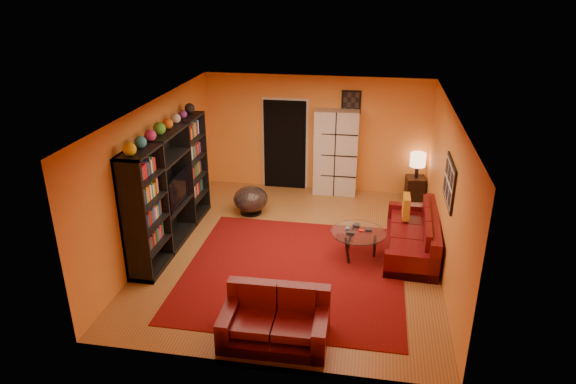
% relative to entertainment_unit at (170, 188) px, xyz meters
% --- Properties ---
extents(floor, '(6.00, 6.00, 0.00)m').
position_rel_entertainment_unit_xyz_m(floor, '(2.27, 0.00, -1.05)').
color(floor, brown).
rests_on(floor, ground).
extents(ceiling, '(6.00, 6.00, 0.00)m').
position_rel_entertainment_unit_xyz_m(ceiling, '(2.27, 0.00, 1.55)').
color(ceiling, white).
rests_on(ceiling, wall_back).
extents(wall_back, '(6.00, 0.00, 6.00)m').
position_rel_entertainment_unit_xyz_m(wall_back, '(2.27, 3.00, 0.25)').
color(wall_back, orange).
rests_on(wall_back, floor).
extents(wall_front, '(6.00, 0.00, 6.00)m').
position_rel_entertainment_unit_xyz_m(wall_front, '(2.27, -3.00, 0.25)').
color(wall_front, orange).
rests_on(wall_front, floor).
extents(wall_left, '(0.00, 6.00, 6.00)m').
position_rel_entertainment_unit_xyz_m(wall_left, '(-0.23, 0.00, 0.25)').
color(wall_left, orange).
rests_on(wall_left, floor).
extents(wall_right, '(0.00, 6.00, 6.00)m').
position_rel_entertainment_unit_xyz_m(wall_right, '(4.78, 0.00, 0.25)').
color(wall_right, orange).
rests_on(wall_right, floor).
extents(rug, '(3.60, 3.60, 0.01)m').
position_rel_entertainment_unit_xyz_m(rug, '(2.38, -0.70, -1.04)').
color(rug, '#53090A').
rests_on(rug, floor).
extents(doorway, '(0.95, 0.10, 2.04)m').
position_rel_entertainment_unit_xyz_m(doorway, '(1.57, 2.96, -0.03)').
color(doorway, black).
rests_on(doorway, floor).
extents(wall_art_right, '(0.03, 1.00, 0.70)m').
position_rel_entertainment_unit_xyz_m(wall_art_right, '(4.75, -0.30, 0.55)').
color(wall_art_right, black).
rests_on(wall_art_right, wall_right).
extents(wall_art_back, '(0.42, 0.03, 0.52)m').
position_rel_entertainment_unit_xyz_m(wall_art_back, '(3.02, 2.98, 1.00)').
color(wall_art_back, black).
rests_on(wall_art_back, wall_back).
extents(entertainment_unit, '(0.45, 3.00, 2.10)m').
position_rel_entertainment_unit_xyz_m(entertainment_unit, '(0.00, 0.00, 0.00)').
color(entertainment_unit, black).
rests_on(entertainment_unit, floor).
extents(tv, '(1.00, 0.13, 0.58)m').
position_rel_entertainment_unit_xyz_m(tv, '(0.05, 0.07, -0.04)').
color(tv, black).
rests_on(tv, entertainment_unit).
extents(sofa, '(0.97, 2.19, 0.85)m').
position_rel_entertainment_unit_xyz_m(sofa, '(4.41, 0.36, -0.76)').
color(sofa, '#4D0A0F').
rests_on(sofa, rug).
extents(loveseat, '(1.44, 0.88, 0.85)m').
position_rel_entertainment_unit_xyz_m(loveseat, '(2.40, -2.42, -0.76)').
color(loveseat, '#4D0A0F').
rests_on(loveseat, rug).
extents(throw_pillow, '(0.12, 0.42, 0.42)m').
position_rel_entertainment_unit_xyz_m(throw_pillow, '(4.22, 0.85, -0.42)').
color(throw_pillow, orange).
rests_on(throw_pillow, sofa).
extents(coffee_table, '(0.95, 0.95, 0.48)m').
position_rel_entertainment_unit_xyz_m(coffee_table, '(3.39, -0.04, -0.62)').
color(coffee_table, silver).
rests_on(coffee_table, floor).
extents(storage_cabinet, '(0.97, 0.46, 1.91)m').
position_rel_entertainment_unit_xyz_m(storage_cabinet, '(2.74, 2.80, -0.10)').
color(storage_cabinet, beige).
rests_on(storage_cabinet, floor).
extents(bowl_chair, '(0.71, 0.71, 0.58)m').
position_rel_entertainment_unit_xyz_m(bowl_chair, '(1.13, 1.40, -0.74)').
color(bowl_chair, black).
rests_on(bowl_chair, floor).
extents(side_table, '(0.44, 0.44, 0.50)m').
position_rel_entertainment_unit_xyz_m(side_table, '(4.53, 2.75, -0.80)').
color(side_table, black).
rests_on(side_table, floor).
extents(table_lamp, '(0.33, 0.33, 0.56)m').
position_rel_entertainment_unit_xyz_m(table_lamp, '(4.53, 2.75, -0.15)').
color(table_lamp, black).
rests_on(table_lamp, side_table).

